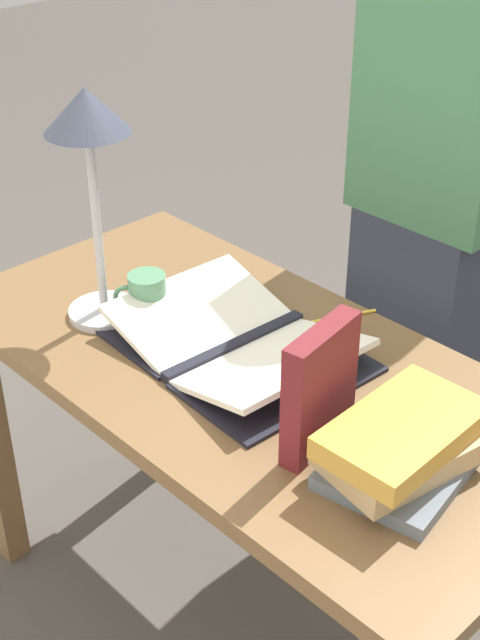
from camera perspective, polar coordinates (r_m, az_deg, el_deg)
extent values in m
plane|color=#47423D|center=(2.22, 0.46, -19.11)|extent=(12.00, 12.00, 0.00)
cube|color=brown|center=(1.71, 0.57, -3.19)|extent=(1.28, 0.63, 0.03)
cube|color=brown|center=(2.44, -4.71, -2.26)|extent=(0.06, 0.06, 0.73)
cube|color=black|center=(1.73, -0.30, -1.67)|extent=(0.04, 0.34, 0.02)
cube|color=black|center=(1.65, 2.54, -3.68)|extent=(0.25, 0.36, 0.01)
cube|color=black|center=(1.81, -2.88, -0.15)|extent=(0.25, 0.36, 0.01)
cube|color=silver|center=(1.64, 2.32, -2.70)|extent=(0.23, 0.35, 0.07)
cube|color=silver|center=(1.79, -2.71, 0.52)|extent=(0.23, 0.35, 0.07)
cube|color=slate|center=(1.46, 10.13, -9.25)|extent=(0.24, 0.27, 0.03)
cube|color=tan|center=(1.44, 10.26, -8.24)|extent=(0.19, 0.27, 0.04)
cube|color=#BC8933|center=(1.42, 10.42, -6.97)|extent=(0.17, 0.28, 0.04)
cube|color=maroon|center=(1.44, 5.13, -4.43)|extent=(0.07, 0.17, 0.23)
cylinder|color=#ADADB2|center=(1.86, -8.64, 0.54)|extent=(0.15, 0.15, 0.02)
cylinder|color=#ADADB2|center=(1.77, -9.15, 6.01)|extent=(0.02, 0.02, 0.38)
cone|color=#333847|center=(1.68, -9.83, 13.11)|extent=(0.16, 0.16, 0.08)
cylinder|color=#4C7F5B|center=(1.82, -5.93, 1.53)|extent=(0.08, 0.08, 0.10)
torus|color=#4C7F5B|center=(1.82, -7.31, 1.49)|extent=(0.04, 0.05, 0.05)
cylinder|color=gold|center=(1.84, 6.47, 0.21)|extent=(0.07, 0.15, 0.01)
cube|color=#2D3342|center=(2.33, 10.93, -2.76)|extent=(0.31, 0.20, 0.84)
cube|color=#3D704C|center=(2.00, 13.28, 16.13)|extent=(0.36, 0.20, 0.73)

